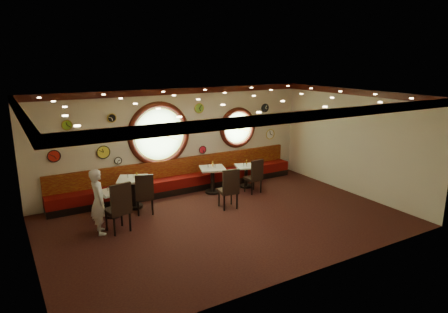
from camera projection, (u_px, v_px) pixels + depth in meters
floor at (227, 221)px, 10.29m from camera, size 9.00×6.00×0.00m
ceiling at (227, 96)px, 9.51m from camera, size 9.00×6.00×0.02m
wall_back at (177, 140)px, 12.41m from camera, size 9.00×0.02×3.20m
wall_front at (309, 197)px, 7.38m from camera, size 9.00×0.02×3.20m
wall_left at (26, 191)px, 7.69m from camera, size 0.02×6.00×3.20m
wall_right at (354, 142)px, 12.10m from camera, size 0.02×6.00×3.20m
molding_back at (177, 91)px, 12.00m from camera, size 9.00×0.10×0.18m
molding_front at (312, 116)px, 7.06m from camera, size 9.00×0.10×0.18m
molding_left at (19, 113)px, 7.35m from camera, size 0.10×6.00×0.18m
molding_right at (357, 92)px, 11.71m from camera, size 0.10×6.00×0.18m
banquette_base at (182, 188)px, 12.54m from camera, size 8.00×0.55×0.20m
banquette_seat at (182, 181)px, 12.48m from camera, size 8.00×0.55×0.30m
banquette_back at (179, 167)px, 12.56m from camera, size 8.00×0.10×0.55m
porthole_left_glass at (159, 134)px, 12.05m from camera, size 1.66×0.02×1.66m
porthole_left_frame at (159, 134)px, 12.04m from camera, size 1.98×0.18×1.98m
porthole_left_ring at (160, 134)px, 12.01m from camera, size 1.61×0.03×1.61m
porthole_right_glass at (237, 128)px, 13.43m from camera, size 1.10×0.02×1.10m
porthole_right_frame at (238, 128)px, 13.42m from camera, size 1.38×0.18×1.38m
porthole_right_ring at (238, 128)px, 13.39m from camera, size 1.09×0.03×1.09m
wall_clock_0 at (265, 108)px, 13.80m from camera, size 0.28×0.03×0.28m
wall_clock_1 at (54, 156)px, 10.62m from camera, size 0.32×0.03×0.32m
wall_clock_2 at (270, 134)px, 14.15m from camera, size 0.34×0.03×0.34m
wall_clock_3 at (216, 125)px, 12.95m from camera, size 0.22×0.03×0.22m
wall_clock_4 at (202, 150)px, 12.89m from camera, size 0.24×0.03×0.24m
wall_clock_5 at (103, 152)px, 11.27m from camera, size 0.36×0.03×0.36m
wall_clock_6 at (199, 108)px, 12.51m from camera, size 0.30×0.03×0.30m
wall_clock_7 at (112, 118)px, 11.19m from camera, size 0.24×0.03×0.24m
wall_clock_8 at (118, 161)px, 11.54m from camera, size 0.20×0.03×0.20m
wall_clock_9 at (67, 125)px, 10.62m from camera, size 0.26×0.03×0.26m
table_a at (112, 201)px, 10.49m from camera, size 0.74×0.74×0.70m
table_b at (133, 189)px, 11.10m from camera, size 1.03×1.03×0.86m
table_c at (213, 177)px, 12.32m from camera, size 0.94×0.94×0.81m
table_d at (246, 173)px, 12.89m from camera, size 0.82×0.82×0.72m
chair_a at (119, 204)px, 9.47m from camera, size 0.62×0.62×0.78m
chair_b at (145, 191)px, 10.59m from camera, size 0.60×0.60×0.70m
chair_c at (229, 186)px, 10.97m from camera, size 0.55×0.55×0.72m
chair_d at (255, 174)px, 12.26m from camera, size 0.49×0.49×0.67m
condiment_a_salt at (108, 189)px, 10.44m from camera, size 0.03×0.03×0.09m
condiment_b_salt at (128, 176)px, 11.05m from camera, size 0.04×0.04×0.10m
condiment_c_salt at (208, 166)px, 12.24m from camera, size 0.04×0.04×0.10m
condiment_d_salt at (244, 164)px, 12.76m from camera, size 0.04×0.04×0.10m
condiment_a_pepper at (114, 190)px, 10.38m from camera, size 0.04×0.04×0.11m
condiment_b_pepper at (134, 176)px, 11.02m from camera, size 0.04×0.04×0.11m
condiment_c_pepper at (215, 166)px, 12.22m from camera, size 0.04×0.04×0.11m
condiment_d_pepper at (247, 165)px, 12.73m from camera, size 0.03×0.03×0.09m
condiment_a_bottle at (113, 188)px, 10.46m from camera, size 0.05×0.05×0.15m
condiment_b_bottle at (137, 175)px, 11.10m from camera, size 0.04×0.04×0.14m
condiment_c_bottle at (213, 164)px, 12.36m from camera, size 0.05×0.05×0.16m
condiment_d_bottle at (247, 163)px, 12.89m from camera, size 0.05×0.05×0.16m
waiter at (99, 201)px, 9.43m from camera, size 0.41×0.60×1.60m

